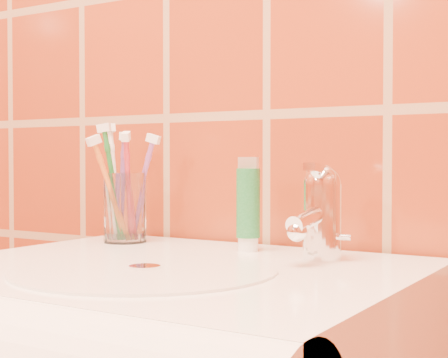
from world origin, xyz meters
The scene contains 9 objects.
glass_tumbler centered at (-0.19, 1.10, 0.90)m, with size 0.06×0.06×0.11m, color white.
toothpaste_tube centered at (0.02, 1.11, 0.91)m, with size 0.04×0.03×0.13m.
faucet centered at (0.14, 1.09, 0.91)m, with size 0.05×0.11×0.12m.
toothbrush_0 centered at (-0.20, 1.11, 0.93)m, with size 0.03×0.05×0.17m, color #78418D, non-canonical shape.
toothbrush_1 centered at (-0.17, 1.09, 0.93)m, with size 0.04×0.06×0.17m, color #AF2535, non-canonical shape.
toothbrush_2 centered at (-0.17, 1.12, 0.93)m, with size 0.07×0.03×0.17m, color #914CA4, non-canonical shape.
toothbrush_3 centered at (-0.20, 1.09, 0.94)m, with size 0.05×0.04×0.19m, color #1D6F2E, non-canonical shape.
toothbrush_4 centered at (-0.19, 1.08, 0.93)m, with size 0.04×0.07×0.17m, color #C86A23, non-canonical shape.
toothbrush_5 centered at (-0.21, 1.11, 0.94)m, with size 0.06×0.04×0.19m, color white, non-canonical shape.
Camera 1 is at (0.48, 0.30, 0.98)m, focal length 55.00 mm.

